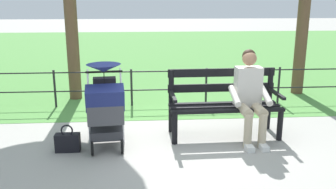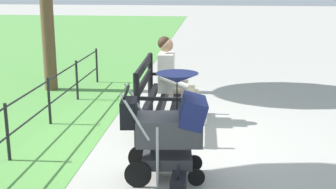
% 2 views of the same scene
% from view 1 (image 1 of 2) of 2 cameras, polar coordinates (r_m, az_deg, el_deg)
% --- Properties ---
extents(ground_plane, '(60.00, 60.00, 0.00)m').
position_cam_1_polar(ground_plane, '(5.39, 1.50, -6.70)').
color(ground_plane, '#9E9B93').
extents(grass_lawn, '(40.00, 16.00, 0.01)m').
position_cam_1_polar(grass_lawn, '(13.94, -2.00, 6.70)').
color(grass_lawn, '#518E42').
rests_on(grass_lawn, ground).
extents(park_bench, '(1.61, 0.63, 0.96)m').
position_cam_1_polar(park_bench, '(5.43, 8.57, -0.82)').
color(park_bench, black).
rests_on(park_bench, ground).
extents(person_on_bench, '(0.54, 0.74, 1.28)m').
position_cam_1_polar(person_on_bench, '(5.27, 12.55, 0.18)').
color(person_on_bench, tan).
rests_on(person_on_bench, ground).
extents(stroller, '(0.58, 0.93, 1.15)m').
position_cam_1_polar(stroller, '(4.97, -9.66, -1.55)').
color(stroller, black).
rests_on(stroller, ground).
extents(handbag, '(0.32, 0.14, 0.37)m').
position_cam_1_polar(handbag, '(5.07, -15.25, -7.10)').
color(handbag, black).
rests_on(handbag, ground).
extents(park_fence, '(7.03, 0.04, 0.70)m').
position_cam_1_polar(park_fence, '(6.87, 0.17, 1.72)').
color(park_fence, black).
rests_on(park_fence, ground).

